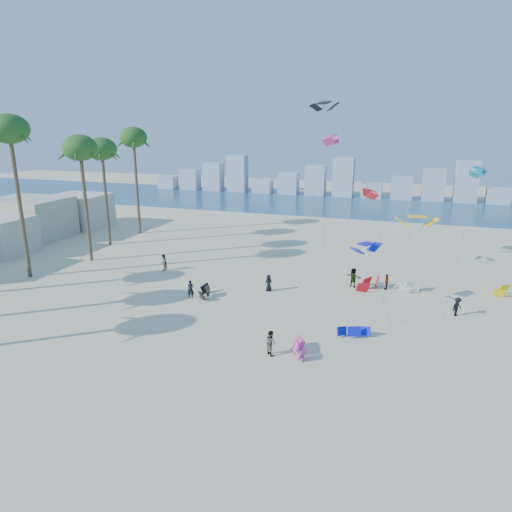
% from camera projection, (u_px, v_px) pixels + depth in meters
% --- Properties ---
extents(ground, '(220.00, 220.00, 0.00)m').
position_uv_depth(ground, '(121.00, 398.00, 26.45)').
color(ground, beige).
rests_on(ground, ground).
extents(ocean, '(220.00, 220.00, 0.00)m').
position_uv_depth(ocean, '(329.00, 203.00, 92.12)').
color(ocean, navy).
rests_on(ocean, ground).
extents(kitesurfer_near, '(0.74, 0.64, 1.70)m').
position_uv_depth(kitesurfer_near, '(191.00, 289.00, 41.48)').
color(kitesurfer_near, black).
rests_on(kitesurfer_near, ground).
extents(kitesurfer_mid, '(1.09, 1.07, 1.77)m').
position_uv_depth(kitesurfer_mid, '(271.00, 343.00, 31.30)').
color(kitesurfer_mid, gray).
rests_on(kitesurfer_mid, ground).
extents(kitesurfers_far, '(36.20, 5.93, 1.90)m').
position_uv_depth(kitesurfers_far, '(334.00, 282.00, 43.24)').
color(kitesurfers_far, black).
rests_on(kitesurfers_far, ground).
extents(grounded_kites, '(28.35, 20.08, 1.07)m').
position_uv_depth(grounded_kites, '(362.00, 298.00, 40.47)').
color(grounded_kites, black).
rests_on(grounded_kites, ground).
extents(flying_kites, '(28.55, 19.22, 18.26)m').
position_uv_depth(flying_kites, '(390.00, 172.00, 42.06)').
color(flying_kites, '#0C17D1').
rests_on(flying_kites, ground).
extents(palm_row, '(8.77, 44.80, 16.36)m').
position_uv_depth(palm_row, '(13.00, 158.00, 44.50)').
color(palm_row, brown).
rests_on(palm_row, ground).
extents(distant_skyline, '(85.00, 3.00, 8.40)m').
position_uv_depth(distant_skyline, '(331.00, 182.00, 100.75)').
color(distant_skyline, '#9EADBF').
rests_on(distant_skyline, ground).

